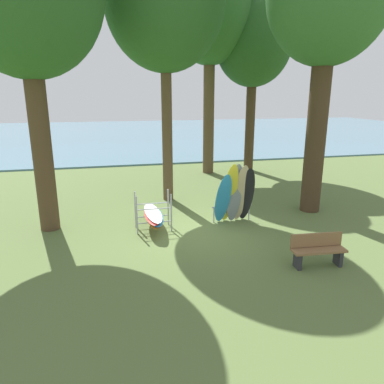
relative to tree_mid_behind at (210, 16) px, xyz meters
The scene contains 8 objects.
ground_plane 12.10m from the tree_mid_behind, 108.14° to the right, with size 80.00×80.00×0.00m, color #566B38.
lake_water 22.47m from the tree_mid_behind, 97.67° to the left, with size 80.00×36.00×0.10m, color slate.
tree_mid_behind is the anchor object (origin of this frame).
tree_far_left_back 5.68m from the tree_mid_behind, 122.95° to the right, with size 4.49×4.49×10.23m.
tree_far_right_back 2.71m from the tree_mid_behind, ahead, with size 4.12×4.12×9.38m.
leaning_board_pile 10.88m from the tree_mid_behind, 99.48° to the right, with size 1.45×0.90×2.19m.
board_storage_rack 11.81m from the tree_mid_behind, 117.04° to the right, with size 1.15×2.13×1.25m.
park_bench 13.88m from the tree_mid_behind, 91.57° to the right, with size 1.43×0.51×0.85m.
Camera 1 is at (-2.62, -10.55, 4.34)m, focal length 33.44 mm.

